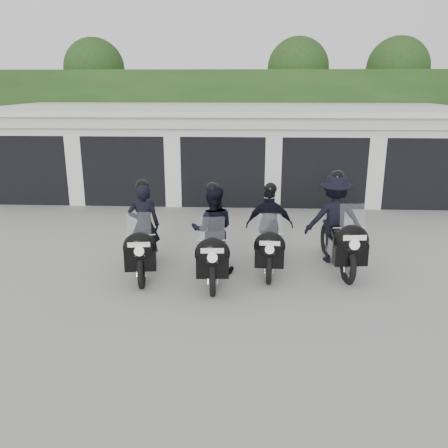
{
  "coord_description": "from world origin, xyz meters",
  "views": [
    {
      "loc": [
        0.79,
        -9.0,
        3.77
      ],
      "look_at": [
        0.32,
        0.09,
        1.05
      ],
      "focal_mm": 38.0,
      "sensor_mm": 36.0,
      "label": 1
    }
  ],
  "objects_px": {
    "police_bike_a": "(143,236)",
    "police_bike_b": "(213,237)",
    "police_bike_c": "(269,231)",
    "police_bike_d": "(336,225)"
  },
  "relations": [
    {
      "from": "police_bike_d",
      "to": "police_bike_a",
      "type": "bearing_deg",
      "value": -177.13
    },
    {
      "from": "police_bike_a",
      "to": "police_bike_b",
      "type": "relative_size",
      "value": 0.99
    },
    {
      "from": "police_bike_b",
      "to": "police_bike_d",
      "type": "distance_m",
      "value": 2.69
    },
    {
      "from": "police_bike_b",
      "to": "police_bike_c",
      "type": "bearing_deg",
      "value": 21.69
    },
    {
      "from": "police_bike_b",
      "to": "police_bike_c",
      "type": "relative_size",
      "value": 1.06
    },
    {
      "from": "police_bike_b",
      "to": "police_bike_d",
      "type": "xyz_separation_m",
      "value": [
        2.57,
        0.76,
        0.07
      ]
    },
    {
      "from": "police_bike_c",
      "to": "police_bike_d",
      "type": "height_order",
      "value": "police_bike_d"
    },
    {
      "from": "police_bike_a",
      "to": "police_bike_b",
      "type": "bearing_deg",
      "value": -13.75
    },
    {
      "from": "police_bike_b",
      "to": "police_bike_a",
      "type": "bearing_deg",
      "value": 170.39
    },
    {
      "from": "police_bike_a",
      "to": "police_bike_d",
      "type": "distance_m",
      "value": 4.06
    }
  ]
}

